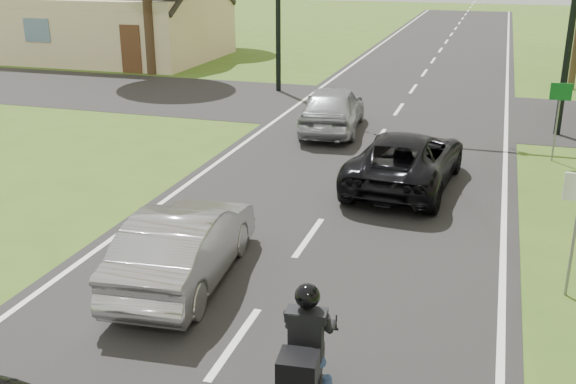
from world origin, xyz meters
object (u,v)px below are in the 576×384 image
object	(u,v)px
dark_suv	(406,159)
sign_green	(560,103)
silver_sedan	(185,245)
silver_suv	(333,108)
motorcycle_rider	(306,372)

from	to	relation	value
dark_suv	sign_green	world-z (taller)	sign_green
silver_sedan	silver_suv	xyz separation A→B (m)	(-0.03, 10.69, 0.06)
silver_sedan	silver_suv	bearing A→B (deg)	-95.17
silver_suv	sign_green	size ratio (longest dim) A/B	2.02
motorcycle_rider	dark_suv	distance (m)	9.10
silver_sedan	sign_green	world-z (taller)	sign_green
motorcycle_rider	dark_suv	bearing A→B (deg)	84.71
dark_suv	sign_green	bearing A→B (deg)	-132.76
dark_suv	sign_green	distance (m)	4.89
dark_suv	silver_suv	xyz separation A→B (m)	(-2.93, 4.58, 0.07)
motorcycle_rider	sign_green	world-z (taller)	sign_green
motorcycle_rider	silver_sedan	distance (m)	4.23
motorcycle_rider	silver_suv	bearing A→B (deg)	96.63
silver_suv	silver_sedan	bearing A→B (deg)	84.37
silver_sedan	silver_suv	distance (m)	10.69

